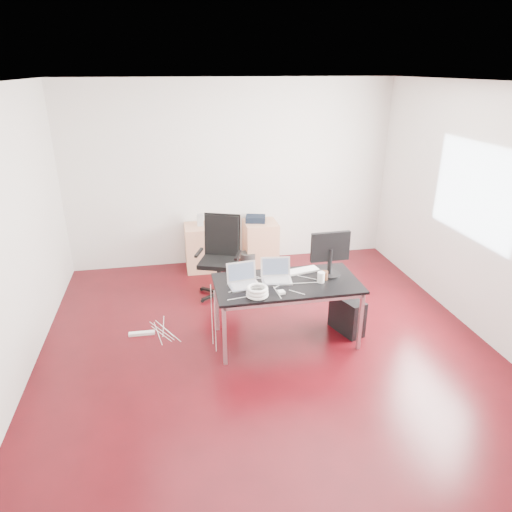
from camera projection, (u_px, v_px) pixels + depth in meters
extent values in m
plane|color=#38060B|center=(265.00, 342.00, 5.24)|extent=(5.00, 5.00, 0.00)
plane|color=silver|center=(268.00, 82.00, 4.17)|extent=(5.00, 5.00, 0.00)
plane|color=silver|center=(232.00, 175.00, 6.97)|extent=(5.00, 0.00, 5.00)
plane|color=silver|center=(365.00, 376.00, 2.44)|extent=(5.00, 0.00, 5.00)
plane|color=silver|center=(5.00, 244.00, 4.26)|extent=(0.00, 5.00, 5.00)
plane|color=silver|center=(482.00, 213.00, 5.15)|extent=(0.00, 5.00, 5.00)
plane|color=white|center=(473.00, 192.00, 5.25)|extent=(0.00, 1.50, 1.50)
cube|color=black|center=(287.00, 283.00, 5.04)|extent=(1.60, 0.80, 0.03)
cube|color=silver|center=(225.00, 336.00, 4.73)|extent=(0.04, 0.04, 0.70)
cube|color=silver|center=(217.00, 304.00, 5.36)|extent=(0.04, 0.04, 0.70)
cube|color=silver|center=(360.00, 321.00, 4.99)|extent=(0.04, 0.04, 0.70)
cube|color=silver|center=(338.00, 293.00, 5.63)|extent=(0.04, 0.04, 0.70)
cylinder|color=black|center=(219.00, 280.00, 6.23)|extent=(0.06, 0.06, 0.47)
cube|color=black|center=(219.00, 262.00, 6.13)|extent=(0.61, 0.60, 0.06)
cube|color=black|center=(222.00, 235.00, 6.21)|extent=(0.46, 0.25, 0.55)
cube|color=tan|center=(202.00, 247.00, 7.04)|extent=(0.50, 0.50, 0.70)
cube|color=tan|center=(261.00, 243.00, 7.20)|extent=(0.50, 0.50, 0.70)
cube|color=black|center=(347.00, 315.00, 5.39)|extent=(0.34, 0.49, 0.44)
cylinder|color=black|center=(248.00, 261.00, 7.07)|extent=(0.26, 0.26, 0.28)
cube|color=white|center=(142.00, 333.00, 5.38)|extent=(0.30, 0.07, 0.04)
cube|color=silver|center=(245.00, 286.00, 4.93)|extent=(0.36, 0.27, 0.01)
cube|color=silver|center=(241.00, 272.00, 4.98)|extent=(0.33, 0.09, 0.22)
cube|color=#475166|center=(242.00, 272.00, 4.98)|extent=(0.29, 0.07, 0.18)
cube|color=silver|center=(277.00, 281.00, 5.05)|extent=(0.36, 0.27, 0.01)
cube|color=silver|center=(276.00, 267.00, 5.11)|extent=(0.33, 0.09, 0.22)
cube|color=#475166|center=(276.00, 267.00, 5.11)|extent=(0.29, 0.07, 0.18)
cylinder|color=black|center=(329.00, 274.00, 5.21)|extent=(0.26, 0.26, 0.02)
cylinder|color=black|center=(330.00, 261.00, 5.15)|extent=(0.05, 0.05, 0.30)
cube|color=black|center=(330.00, 247.00, 5.10)|extent=(0.45, 0.06, 0.34)
cube|color=#475166|center=(329.00, 246.00, 5.12)|extent=(0.40, 0.02, 0.29)
cube|color=white|center=(300.00, 271.00, 5.28)|extent=(0.46, 0.23, 0.02)
cylinder|color=white|center=(321.00, 277.00, 5.01)|extent=(0.09, 0.09, 0.12)
cylinder|color=brown|center=(324.00, 275.00, 5.08)|extent=(0.08, 0.08, 0.10)
torus|color=white|center=(257.00, 295.00, 4.72)|extent=(0.24, 0.24, 0.04)
torus|color=white|center=(257.00, 291.00, 4.71)|extent=(0.23, 0.23, 0.04)
torus|color=white|center=(257.00, 288.00, 4.69)|extent=(0.22, 0.22, 0.04)
cube|color=white|center=(281.00, 292.00, 4.78)|extent=(0.08, 0.08, 0.03)
cube|color=#9E9E9E|center=(200.00, 220.00, 6.88)|extent=(0.09, 0.08, 0.18)
cube|color=black|center=(256.00, 219.00, 7.08)|extent=(0.35, 0.30, 0.09)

